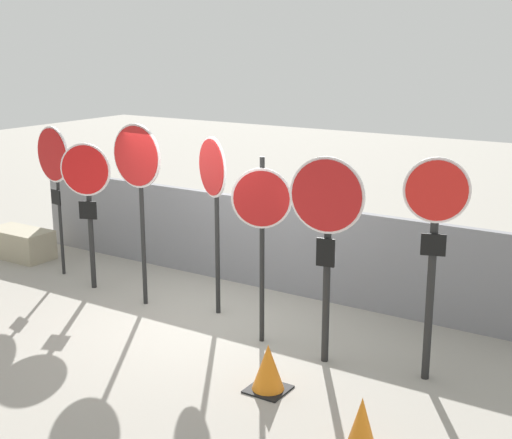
{
  "coord_description": "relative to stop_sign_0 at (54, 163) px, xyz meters",
  "views": [
    {
      "loc": [
        5.58,
        -7.37,
        3.74
      ],
      "look_at": [
        0.87,
        0.0,
        1.52
      ],
      "focal_mm": 50.0,
      "sensor_mm": 36.0,
      "label": 1
    }
  ],
  "objects": [
    {
      "name": "stop_sign_4",
      "position": [
        4.2,
        -0.51,
        -0.15
      ],
      "size": [
        0.69,
        0.34,
        2.38
      ],
      "rotation": [
        0.0,
        0.0,
        0.44
      ],
      "color": "black",
      "rests_on": "ground"
    },
    {
      "name": "fence_back",
      "position": [
        3.08,
        1.28,
        -1.14
      ],
      "size": [
        9.21,
        0.12,
        1.4
      ],
      "color": "slate",
      "rests_on": "ground"
    },
    {
      "name": "stop_sign_0",
      "position": [
        0.0,
        0.0,
        0.0
      ],
      "size": [
        0.88,
        0.21,
        2.43
      ],
      "rotation": [
        0.0,
        0.0,
        -0.2
      ],
      "color": "black",
      "rests_on": "ground"
    },
    {
      "name": "stop_sign_3",
      "position": [
        3.12,
        -0.03,
        0.02
      ],
      "size": [
        0.72,
        0.43,
        2.49
      ],
      "rotation": [
        0.0,
        0.0,
        -0.52
      ],
      "color": "black",
      "rests_on": "ground"
    },
    {
      "name": "traffic_cone_1",
      "position": [
        4.94,
        -1.56,
        -1.58
      ],
      "size": [
        0.43,
        0.43,
        0.54
      ],
      "color": "black",
      "rests_on": "ground"
    },
    {
      "name": "stop_sign_5",
      "position": [
        5.13,
        -0.61,
        -0.11
      ],
      "size": [
        0.88,
        0.2,
        2.48
      ],
      "rotation": [
        0.0,
        0.0,
        0.15
      ],
      "color": "black",
      "rests_on": "ground"
    },
    {
      "name": "stop_sign_6",
      "position": [
        6.31,
        -0.39,
        -0.09
      ],
      "size": [
        0.68,
        0.25,
        2.55
      ],
      "rotation": [
        0.0,
        0.0,
        0.32
      ],
      "color": "black",
      "rests_on": "ground"
    },
    {
      "name": "storage_crate",
      "position": [
        -1.32,
        0.29,
        -1.59
      ],
      "size": [
        1.18,
        0.61,
        0.51
      ],
      "color": "#9E937A",
      "rests_on": "ground"
    },
    {
      "name": "traffic_cone_0",
      "position": [
        6.32,
        -2.16,
        -1.56
      ],
      "size": [
        0.38,
        0.38,
        0.58
      ],
      "color": "black",
      "rests_on": "ground"
    },
    {
      "name": "ground_plane",
      "position": [
        3.08,
        -0.26,
        -1.84
      ],
      "size": [
        40.0,
        40.0,
        0.0
      ],
      "primitive_type": "plane",
      "color": "gray"
    },
    {
      "name": "stop_sign_1",
      "position": [
        0.92,
        -0.21,
        -0.24
      ],
      "size": [
        0.75,
        0.31,
        2.26
      ],
      "rotation": [
        0.0,
        0.0,
        0.36
      ],
      "color": "black",
      "rests_on": "ground"
    },
    {
      "name": "stop_sign_2",
      "position": [
        2.04,
        -0.32,
        0.14
      ],
      "size": [
        0.89,
        0.15,
        2.63
      ],
      "rotation": [
        0.0,
        0.0,
        -0.07
      ],
      "color": "black",
      "rests_on": "ground"
    }
  ]
}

